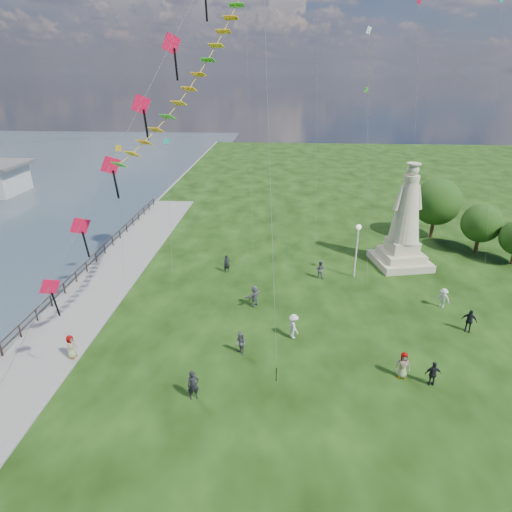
# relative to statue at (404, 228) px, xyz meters

# --- Properties ---
(waterfront) EXTENTS (200.00, 200.00, 1.51)m
(waterfront) POSITION_rel_statue_xyz_m (-26.47, -10.72, -3.52)
(waterfront) COLOR #323F4B
(waterfront) RESTS_ON ground
(statue) EXTENTS (5.35, 5.35, 9.16)m
(statue) POSITION_rel_statue_xyz_m (0.00, 0.00, 0.00)
(statue) COLOR #C5BA95
(statue) RESTS_ON ground
(lamppost) EXTENTS (0.44, 0.44, 4.70)m
(lamppost) POSITION_rel_statue_xyz_m (-4.49, -2.93, -0.07)
(lamppost) COLOR silver
(lamppost) RESTS_ON ground
(tree_row) EXTENTS (9.29, 10.32, 6.26)m
(tree_row) POSITION_rel_statue_xyz_m (6.57, 5.12, -0.05)
(tree_row) COLOR #382314
(tree_row) RESTS_ON ground
(person_0) EXTENTS (0.74, 0.62, 1.72)m
(person_0) POSITION_rel_statue_xyz_m (-15.09, -18.42, -2.60)
(person_0) COLOR black
(person_0) RESTS_ON ground
(person_1) EXTENTS (0.84, 0.88, 1.55)m
(person_1) POSITION_rel_statue_xyz_m (-12.99, -14.38, -2.68)
(person_1) COLOR #595960
(person_1) RESTS_ON ground
(person_2) EXTENTS (1.01, 1.24, 1.71)m
(person_2) POSITION_rel_statue_xyz_m (-9.74, -12.33, -2.60)
(person_2) COLOR silver
(person_2) RESTS_ON ground
(person_3) EXTENTS (0.90, 0.46, 1.53)m
(person_3) POSITION_rel_statue_xyz_m (-2.08, -16.45, -2.70)
(person_3) COLOR black
(person_3) RESTS_ON ground
(person_4) EXTENTS (0.84, 0.57, 1.64)m
(person_4) POSITION_rel_statue_xyz_m (-3.58, -15.86, -2.64)
(person_4) COLOR #595960
(person_4) RESTS_ON ground
(person_6) EXTENTS (0.68, 0.58, 1.58)m
(person_6) POSITION_rel_statue_xyz_m (-15.40, -2.78, -2.67)
(person_6) COLOR black
(person_6) RESTS_ON ground
(person_7) EXTENTS (0.88, 0.71, 1.58)m
(person_7) POSITION_rel_statue_xyz_m (-7.42, -3.33, -2.67)
(person_7) COLOR #595960
(person_7) RESTS_ON ground
(person_8) EXTENTS (1.11, 1.01, 1.55)m
(person_8) POSITION_rel_statue_xyz_m (1.29, -7.67, -2.69)
(person_8) COLOR silver
(person_8) RESTS_ON ground
(person_9) EXTENTS (1.08, 0.84, 1.64)m
(person_9) POSITION_rel_statue_xyz_m (1.98, -10.76, -2.64)
(person_9) COLOR black
(person_9) RESTS_ON ground
(person_10) EXTENTS (0.59, 0.82, 1.53)m
(person_10) POSITION_rel_statue_xyz_m (-23.16, -15.55, -2.69)
(person_10) COLOR #595960
(person_10) RESTS_ON ground
(person_11) EXTENTS (1.50, 1.61, 1.66)m
(person_11) POSITION_rel_statue_xyz_m (-12.58, -8.41, -2.63)
(person_11) COLOR #595960
(person_11) RESTS_ON ground
(red_kite_train) EXTENTS (10.28, 9.35, 20.64)m
(red_kite_train) POSITION_rel_statue_xyz_m (-18.58, -15.10, 9.35)
(red_kite_train) COLOR black
(red_kite_train) RESTS_ON ground
(small_kites) EXTENTS (30.78, 17.57, 26.91)m
(small_kites) POSITION_rel_statue_xyz_m (-8.07, 2.72, 11.42)
(small_kites) COLOR #1DAFA8
(small_kites) RESTS_ON ground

